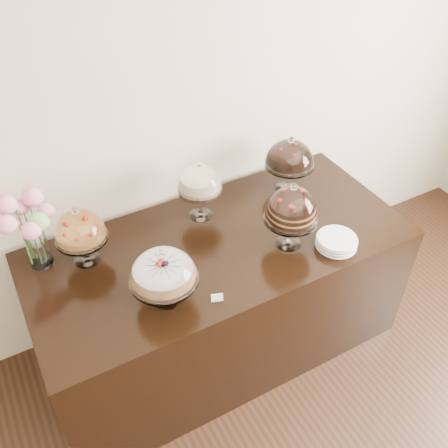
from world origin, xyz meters
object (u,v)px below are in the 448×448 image
display_counter (220,295)px  flower_vase (29,224)px  cake_stand_choco_layer (292,207)px  plate_stack (336,242)px  cake_stand_cheesecake (200,181)px  cake_stand_dark_choco (290,156)px  cake_stand_fruit_tart (80,228)px  cake_stand_sugar_sponge (163,270)px

display_counter → flower_vase: flower_vase is taller
cake_stand_choco_layer → plate_stack: size_ratio=1.86×
cake_stand_cheesecake → plate_stack: cake_stand_cheesecake is taller
display_counter → cake_stand_choco_layer: (0.34, -0.19, 0.72)m
cake_stand_dark_choco → flower_vase: bearing=177.7°
cake_stand_dark_choco → cake_stand_fruit_tart: cake_stand_dark_choco is taller
cake_stand_sugar_sponge → cake_stand_dark_choco: size_ratio=0.91×
cake_stand_choco_layer → cake_stand_dark_choco: bearing=56.5°
cake_stand_choco_layer → cake_stand_fruit_tart: (-1.05, 0.43, -0.04)m
cake_stand_sugar_sponge → plate_stack: size_ratio=1.52×
cake_stand_fruit_tart → flower_vase: flower_vase is taller
cake_stand_cheesecake → flower_vase: flower_vase is taller
cake_stand_sugar_sponge → cake_stand_cheesecake: (0.46, 0.52, 0.04)m
cake_stand_choco_layer → flower_vase: 1.38m
cake_stand_sugar_sponge → cake_stand_choco_layer: size_ratio=0.82×
display_counter → cake_stand_sugar_sponge: (-0.44, -0.24, 0.66)m
cake_stand_fruit_tart → cake_stand_cheesecake: bearing=3.6°
cake_stand_fruit_tart → cake_stand_dark_choco: bearing=1.2°
cake_stand_sugar_sponge → plate_stack: cake_stand_sugar_sponge is taller
display_counter → flower_vase: 1.23m
cake_stand_fruit_tart → display_counter: bearing=-18.3°
cake_stand_sugar_sponge → flower_vase: size_ratio=0.76×
cake_stand_choco_layer → plate_stack: cake_stand_choco_layer is taller
flower_vase → cake_stand_fruit_tart: bearing=-21.7°
display_counter → cake_stand_choco_layer: bearing=-29.2°
cake_stand_sugar_sponge → cake_stand_choco_layer: 0.78m
cake_stand_cheesecake → cake_stand_choco_layer: bearing=-55.6°
cake_stand_choco_layer → flower_vase: flower_vase is taller
flower_vase → cake_stand_sugar_sponge: bearing=-48.7°
cake_stand_sugar_sponge → plate_stack: bearing=-5.7°
cake_stand_choco_layer → plate_stack: (0.23, -0.15, -0.23)m
cake_stand_dark_choco → flower_vase: 1.58m
flower_vase → plate_stack: (1.50, -0.66, -0.25)m
display_counter → plate_stack: bearing=-30.8°
cake_stand_sugar_sponge → plate_stack: 1.03m
flower_vase → cake_stand_cheesecake: bearing=-2.7°
cake_stand_sugar_sponge → cake_stand_fruit_tart: 0.54m
plate_stack → display_counter: bearing=149.2°
cake_stand_choco_layer → cake_stand_sugar_sponge: bearing=-176.5°
display_counter → flower_vase: size_ratio=4.89×
cake_stand_fruit_tart → plate_stack: (1.28, -0.57, -0.19)m
display_counter → cake_stand_sugar_sponge: 0.83m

